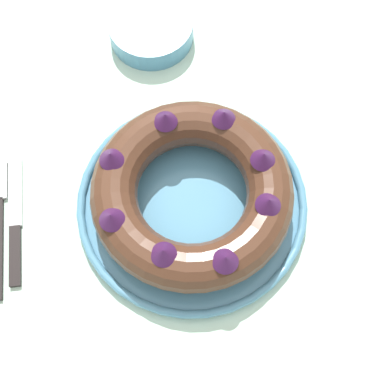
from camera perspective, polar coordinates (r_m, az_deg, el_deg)
ground_plane at (r=1.52m, az=-0.58°, el=-12.79°), size 8.00×8.00×0.00m
dining_table at (r=0.86m, az=-1.00°, el=-5.19°), size 1.51×1.30×0.75m
serving_dish at (r=0.79m, az=0.00°, el=-1.18°), size 0.34×0.34×0.02m
bundt_cake at (r=0.75m, az=-0.00°, el=0.03°), size 0.29×0.29×0.08m
cake_knife at (r=0.83m, az=-18.32°, el=-3.75°), size 0.02×0.20×0.01m
side_bowl at (r=0.95m, az=-4.37°, el=16.88°), size 0.14×0.14×0.04m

